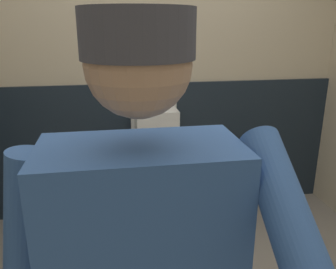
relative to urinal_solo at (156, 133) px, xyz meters
name	(u,v)px	position (x,y,z in m)	size (l,w,h in m)	color
wall_back	(153,52)	(0.01, 0.22, 0.66)	(3.86, 0.12, 2.88)	beige
wainscot_band_back	(155,148)	(0.01, 0.14, -0.19)	(3.26, 0.03, 1.18)	#19232D
urinal_solo	(156,133)	(0.00, 0.00, 0.00)	(0.40, 0.34, 1.24)	white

